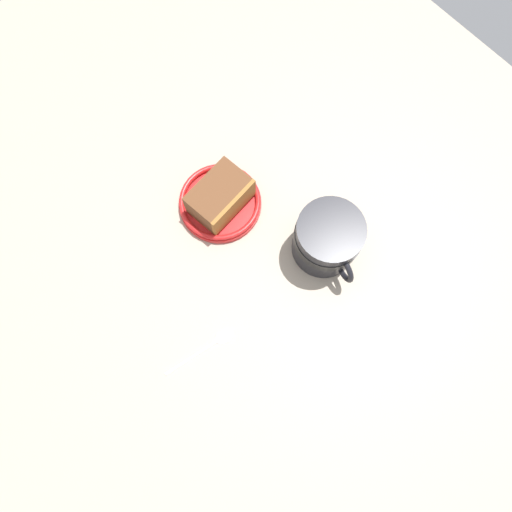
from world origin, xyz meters
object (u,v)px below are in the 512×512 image
teaspoon (214,343)px  cake_slice (220,197)px  tea_mug (328,239)px  small_plate (220,203)px

teaspoon → cake_slice: bearing=-133.4°
cake_slice → tea_mug: 17.69cm
tea_mug → teaspoon: size_ratio=1.05×
cake_slice → tea_mug: bearing=114.4°
cake_slice → tea_mug: size_ratio=0.83×
teaspoon → small_plate: bearing=-132.9°
small_plate → tea_mug: size_ratio=1.08×
small_plate → teaspoon: small_plate is taller
small_plate → teaspoon: (15.07, 16.23, -0.59)cm
cake_slice → teaspoon: bearing=46.6°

